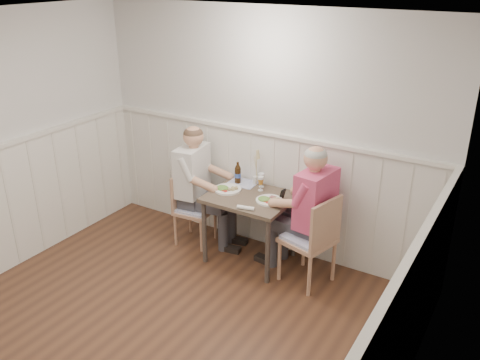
{
  "coord_description": "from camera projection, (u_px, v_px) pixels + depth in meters",
  "views": [
    {
      "loc": [
        2.45,
        -2.28,
        2.96
      ],
      "look_at": [
        0.08,
        1.64,
        1.0
      ],
      "focal_mm": 38.0,
      "sensor_mm": 36.0,
      "label": 1
    }
  ],
  "objects": [
    {
      "name": "man_in_pink",
      "position": [
        310.0,
        223.0,
        5.02
      ],
      "size": [
        0.7,
        0.49,
        1.42
      ],
      "color": "#3F3F47",
      "rests_on": "ground"
    },
    {
      "name": "diner_cream",
      "position": [
        196.0,
        193.0,
        5.69
      ],
      "size": [
        0.68,
        0.47,
        1.39
      ],
      "color": "#3F3F47",
      "rests_on": "ground"
    },
    {
      "name": "ground_plane",
      "position": [
        127.0,
        359.0,
        4.12
      ],
      "size": [
        4.5,
        4.5,
        0.0
      ],
      "primitive_type": "plane",
      "color": "#472B1E"
    },
    {
      "name": "beer_glass_a",
      "position": [
        261.0,
        178.0,
        5.4
      ],
      "size": [
        0.06,
        0.06,
        0.16
      ],
      "color": "silver",
      "rests_on": "dining_table"
    },
    {
      "name": "plate_diner",
      "position": [
        226.0,
        188.0,
        5.35
      ],
      "size": [
        0.29,
        0.29,
        0.07
      ],
      "color": "white",
      "rests_on": "dining_table"
    },
    {
      "name": "plate_man",
      "position": [
        268.0,
        199.0,
        5.11
      ],
      "size": [
        0.27,
        0.27,
        0.07
      ],
      "color": "white",
      "rests_on": "dining_table"
    },
    {
      "name": "beer_bottle",
      "position": [
        238.0,
        174.0,
        5.5
      ],
      "size": [
        0.07,
        0.07,
        0.24
      ],
      "color": "black",
      "rests_on": "dining_table"
    },
    {
      "name": "dining_table",
      "position": [
        250.0,
        205.0,
        5.28
      ],
      "size": [
        0.86,
        0.7,
        0.75
      ],
      "color": "#4A3F36",
      "rests_on": "ground"
    },
    {
      "name": "room_shell",
      "position": [
        108.0,
        188.0,
        3.52
      ],
      "size": [
        4.04,
        4.54,
        2.6
      ],
      "color": "silver",
      "rests_on": "ground"
    },
    {
      "name": "rolled_napkin",
      "position": [
        246.0,
        208.0,
        4.93
      ],
      "size": [
        0.18,
        0.07,
        0.04
      ],
      "color": "white",
      "rests_on": "dining_table"
    },
    {
      "name": "chair_left",
      "position": [
        191.0,
        206.0,
        5.71
      ],
      "size": [
        0.43,
        0.43,
        0.82
      ],
      "color": "#A87658",
      "rests_on": "ground"
    },
    {
      "name": "gingham_mat",
      "position": [
        243.0,
        183.0,
        5.53
      ],
      "size": [
        0.31,
        0.26,
        0.01
      ],
      "color": "#6A77BF",
      "rests_on": "dining_table"
    },
    {
      "name": "beer_glass_b",
      "position": [
        261.0,
        181.0,
        5.32
      ],
      "size": [
        0.06,
        0.06,
        0.16
      ],
      "color": "silver",
      "rests_on": "dining_table"
    },
    {
      "name": "wainscot",
      "position": [
        175.0,
        248.0,
        4.39
      ],
      "size": [
        4.0,
        4.49,
        1.34
      ],
      "color": "silver",
      "rests_on": "ground"
    },
    {
      "name": "grass_vase",
      "position": [
        255.0,
        168.0,
        5.44
      ],
      "size": [
        0.05,
        0.05,
        0.42
      ],
      "color": "silver",
      "rests_on": "dining_table"
    },
    {
      "name": "chair_right",
      "position": [
        313.0,
        237.0,
        4.92
      ],
      "size": [
        0.55,
        0.55,
        0.95
      ],
      "color": "#A87658",
      "rests_on": "ground"
    }
  ]
}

